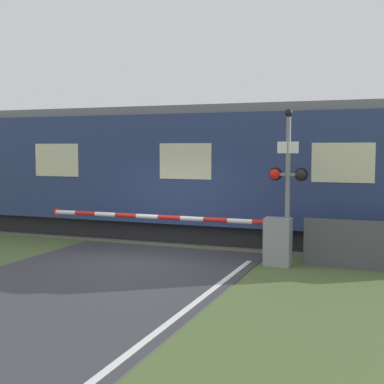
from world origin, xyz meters
The scene contains 6 objects.
ground_plane centered at (0.00, 0.00, 0.00)m, with size 80.00×80.00×0.00m, color #4C6033.
track_bed centered at (0.00, 3.84, 0.02)m, with size 36.00×3.20×0.13m.
train centered at (0.29, 3.84, 1.98)m, with size 15.03×3.11×3.87m.
crossing_barrier centered at (2.55, 0.85, 0.64)m, with size 6.42×0.44×1.11m.
signal_post centered at (3.36, 0.88, 2.03)m, with size 0.89×0.26×3.58m.
roadside_fence centered at (5.18, 1.11, 0.55)m, with size 2.95×0.06×1.10m.
Camera 1 is at (5.64, -11.19, 2.70)m, focal length 50.00 mm.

